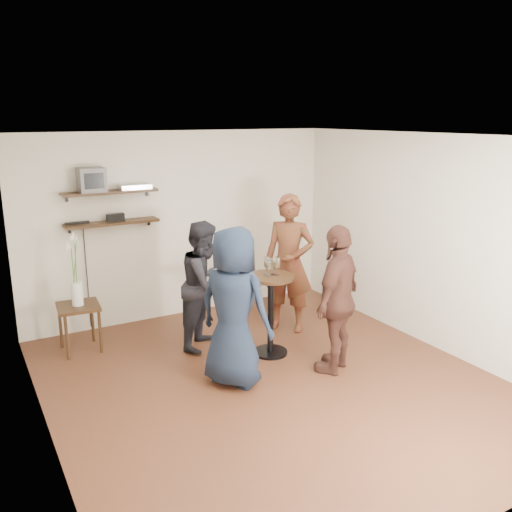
{
  "coord_description": "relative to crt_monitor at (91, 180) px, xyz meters",
  "views": [
    {
      "loc": [
        -2.76,
        -4.52,
        2.8
      ],
      "look_at": [
        0.02,
        0.4,
        1.32
      ],
      "focal_mm": 38.0,
      "sensor_mm": 36.0,
      "label": 1
    }
  ],
  "objects": [
    {
      "name": "wine_glass_bl",
      "position": [
        1.57,
        -1.65,
        -0.89
      ],
      "size": [
        0.07,
        0.07,
        0.21
      ],
      "color": "silver",
      "rests_on": "drinks_table"
    },
    {
      "name": "vase_lilies",
      "position": [
        -0.38,
        -0.48,
        -1.14
      ],
      "size": [
        0.19,
        0.19,
        0.93
      ],
      "rotation": [
        0.0,
        0.0,
        -0.09
      ],
      "color": "silver",
      "rests_on": "side_table"
    },
    {
      "name": "wine_glass_br",
      "position": [
        1.63,
        -1.69,
        -0.9
      ],
      "size": [
        0.06,
        0.06,
        0.19
      ],
      "color": "silver",
      "rests_on": "drinks_table"
    },
    {
      "name": "person_plaid",
      "position": [
        2.21,
        -1.15,
        -1.11
      ],
      "size": [
        0.77,
        0.79,
        1.82
      ],
      "primitive_type": "imported",
      "rotation": [
        0.0,
        0.0,
        -0.83
      ],
      "color": "#B11427",
      "rests_on": "room"
    },
    {
      "name": "shelf_upper",
      "position": [
        0.22,
        0.0,
        -0.17
      ],
      "size": [
        1.2,
        0.25,
        0.04
      ],
      "primitive_type": "cube",
      "color": "black",
      "rests_on": "room"
    },
    {
      "name": "crt_monitor",
      "position": [
        0.0,
        0.0,
        0.0
      ],
      "size": [
        0.32,
        0.3,
        0.3
      ],
      "primitive_type": "cube",
      "color": "#59595B",
      "rests_on": "shelf_upper"
    },
    {
      "name": "side_table",
      "position": [
        -0.38,
        -0.48,
        -1.53
      ],
      "size": [
        0.53,
        0.53,
        0.58
      ],
      "rotation": [
        0.0,
        0.0,
        -0.09
      ],
      "color": "black",
      "rests_on": "room"
    },
    {
      "name": "drinks_table",
      "position": [
        1.59,
        -1.71,
        -1.38
      ],
      "size": [
        0.54,
        0.54,
        0.99
      ],
      "color": "black",
      "rests_on": "room"
    },
    {
      "name": "room",
      "position": [
        1.22,
        -2.38,
        -0.72
      ],
      "size": [
        4.58,
        5.08,
        2.68
      ],
      "color": "#4F2719",
      "rests_on": "ground"
    },
    {
      "name": "radio",
      "position": [
        0.27,
        0.0,
        -0.5
      ],
      "size": [
        0.22,
        0.1,
        0.1
      ],
      "primitive_type": "cube",
      "color": "black",
      "rests_on": "shelf_lower"
    },
    {
      "name": "dvd_deck",
      "position": [
        0.54,
        0.0,
        -0.12
      ],
      "size": [
        0.4,
        0.24,
        0.06
      ],
      "primitive_type": "cube",
      "color": "silver",
      "rests_on": "shelf_upper"
    },
    {
      "name": "wine_glass_fr",
      "position": [
        1.65,
        -1.74,
        -0.88
      ],
      "size": [
        0.07,
        0.07,
        0.22
      ],
      "color": "silver",
      "rests_on": "drinks_table"
    },
    {
      "name": "person_navy",
      "position": [
        0.88,
        -2.15,
        -1.16
      ],
      "size": [
        0.9,
        1.0,
        1.71
      ],
      "primitive_type": "imported",
      "rotation": [
        0.0,
        0.0,
        2.12
      ],
      "color": "#162032",
      "rests_on": "room"
    },
    {
      "name": "shelf_lower",
      "position": [
        0.22,
        0.0,
        -0.57
      ],
      "size": [
        1.2,
        0.25,
        0.04
      ],
      "primitive_type": "cube",
      "color": "black",
      "rests_on": "room"
    },
    {
      "name": "wine_glass_fl",
      "position": [
        1.54,
        -1.74,
        -0.9
      ],
      "size": [
        0.06,
        0.06,
        0.19
      ],
      "color": "silver",
      "rests_on": "drinks_table"
    },
    {
      "name": "power_strip",
      "position": [
        -0.21,
        0.05,
        -0.54
      ],
      "size": [
        0.3,
        0.05,
        0.03
      ],
      "primitive_type": "cube",
      "color": "black",
      "rests_on": "shelf_lower"
    },
    {
      "name": "person_dark",
      "position": [
        1.03,
        -1.1,
        -1.23
      ],
      "size": [
        0.97,
        0.96,
        1.58
      ],
      "primitive_type": "imported",
      "rotation": [
        0.0,
        0.0,
        0.74
      ],
      "color": "black",
      "rests_on": "room"
    },
    {
      "name": "person_brown",
      "position": [
        2.02,
        -2.43,
        -1.18
      ],
      "size": [
        1.05,
        0.85,
        1.67
      ],
      "primitive_type": "imported",
      "rotation": [
        0.0,
        0.0,
        3.68
      ],
      "color": "#48271F",
      "rests_on": "room"
    }
  ]
}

